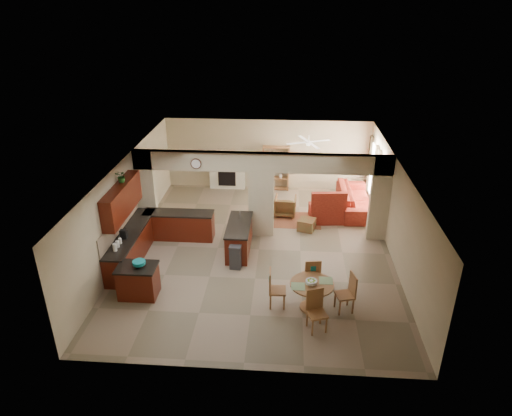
# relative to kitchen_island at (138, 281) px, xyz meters

# --- Properties ---
(floor) EXTENTS (10.00, 10.00, 0.00)m
(floor) POSITION_rel_kitchen_island_xyz_m (2.96, 2.58, -0.44)
(floor) COLOR #86735D
(floor) RESTS_ON ground
(ceiling) EXTENTS (10.00, 10.00, 0.00)m
(ceiling) POSITION_rel_kitchen_island_xyz_m (2.96, 2.58, 2.36)
(ceiling) COLOR white
(ceiling) RESTS_ON wall_back
(wall_back) EXTENTS (8.00, 0.00, 8.00)m
(wall_back) POSITION_rel_kitchen_island_xyz_m (2.96, 7.58, 0.96)
(wall_back) COLOR #C1AE8D
(wall_back) RESTS_ON floor
(wall_front) EXTENTS (8.00, 0.00, 8.00)m
(wall_front) POSITION_rel_kitchen_island_xyz_m (2.96, -2.42, 0.96)
(wall_front) COLOR #C1AE8D
(wall_front) RESTS_ON floor
(wall_left) EXTENTS (0.00, 10.00, 10.00)m
(wall_left) POSITION_rel_kitchen_island_xyz_m (-1.04, 2.58, 0.96)
(wall_left) COLOR #C1AE8D
(wall_left) RESTS_ON floor
(wall_right) EXTENTS (0.00, 10.00, 10.00)m
(wall_right) POSITION_rel_kitchen_island_xyz_m (6.96, 2.58, 0.96)
(wall_right) COLOR #C1AE8D
(wall_right) RESTS_ON floor
(partition_left_pier) EXTENTS (0.60, 0.25, 2.80)m
(partition_left_pier) POSITION_rel_kitchen_island_xyz_m (-0.74, 3.58, 0.96)
(partition_left_pier) COLOR #C1AE8D
(partition_left_pier) RESTS_ON floor
(partition_center_pier) EXTENTS (0.80, 0.25, 2.20)m
(partition_center_pier) POSITION_rel_kitchen_island_xyz_m (2.96, 3.58, 0.66)
(partition_center_pier) COLOR #C1AE8D
(partition_center_pier) RESTS_ON floor
(partition_right_pier) EXTENTS (0.60, 0.25, 2.80)m
(partition_right_pier) POSITION_rel_kitchen_island_xyz_m (6.66, 3.58, 0.96)
(partition_right_pier) COLOR #C1AE8D
(partition_right_pier) RESTS_ON floor
(partition_header) EXTENTS (8.00, 0.25, 0.60)m
(partition_header) POSITION_rel_kitchen_island_xyz_m (2.96, 3.58, 2.06)
(partition_header) COLOR #C1AE8D
(partition_header) RESTS_ON partition_center_pier
(kitchen_counter) EXTENTS (2.52, 3.29, 1.48)m
(kitchen_counter) POSITION_rel_kitchen_island_xyz_m (-0.30, 2.33, 0.02)
(kitchen_counter) COLOR #3F1807
(kitchen_counter) RESTS_ON floor
(upper_cabinets) EXTENTS (0.35, 2.40, 0.90)m
(upper_cabinets) POSITION_rel_kitchen_island_xyz_m (-0.86, 1.78, 1.48)
(upper_cabinets) COLOR #3F1807
(upper_cabinets) RESTS_ON wall_left
(peninsula) EXTENTS (0.70, 1.85, 0.91)m
(peninsula) POSITION_rel_kitchen_island_xyz_m (2.36, 2.46, 0.01)
(peninsula) COLOR #3F1807
(peninsula) RESTS_ON floor
(wall_clock) EXTENTS (0.34, 0.03, 0.34)m
(wall_clock) POSITION_rel_kitchen_island_xyz_m (0.96, 3.43, 2.01)
(wall_clock) COLOR #472417
(wall_clock) RESTS_ON partition_header
(rug) EXTENTS (1.60, 1.30, 0.01)m
(rug) POSITION_rel_kitchen_island_xyz_m (4.16, 4.68, -0.44)
(rug) COLOR brown
(rug) RESTS_ON floor
(fireplace) EXTENTS (1.60, 0.35, 1.20)m
(fireplace) POSITION_rel_kitchen_island_xyz_m (1.36, 7.41, 0.17)
(fireplace) COLOR silver
(fireplace) RESTS_ON floor
(shelving_unit) EXTENTS (1.00, 0.32, 1.80)m
(shelving_unit) POSITION_rel_kitchen_island_xyz_m (3.31, 7.40, 0.46)
(shelving_unit) COLOR brown
(shelving_unit) RESTS_ON floor
(window_a) EXTENTS (0.02, 0.90, 1.90)m
(window_a) POSITION_rel_kitchen_island_xyz_m (6.93, 4.88, 0.76)
(window_a) COLOR white
(window_a) RESTS_ON wall_right
(window_b) EXTENTS (0.02, 0.90, 1.90)m
(window_b) POSITION_rel_kitchen_island_xyz_m (6.93, 6.58, 0.76)
(window_b) COLOR white
(window_b) RESTS_ON wall_right
(glazed_door) EXTENTS (0.02, 0.70, 2.10)m
(glazed_door) POSITION_rel_kitchen_island_xyz_m (6.93, 5.73, 0.61)
(glazed_door) COLOR white
(glazed_door) RESTS_ON wall_right
(drape_a_left) EXTENTS (0.10, 0.28, 2.30)m
(drape_a_left) POSITION_rel_kitchen_island_xyz_m (6.89, 4.28, 0.76)
(drape_a_left) COLOR #47201C
(drape_a_left) RESTS_ON wall_right
(drape_a_right) EXTENTS (0.10, 0.28, 2.30)m
(drape_a_right) POSITION_rel_kitchen_island_xyz_m (6.89, 5.48, 0.76)
(drape_a_right) COLOR #47201C
(drape_a_right) RESTS_ON wall_right
(drape_b_left) EXTENTS (0.10, 0.28, 2.30)m
(drape_b_left) POSITION_rel_kitchen_island_xyz_m (6.89, 5.98, 0.76)
(drape_b_left) COLOR #47201C
(drape_b_left) RESTS_ON wall_right
(drape_b_right) EXTENTS (0.10, 0.28, 2.30)m
(drape_b_right) POSITION_rel_kitchen_island_xyz_m (6.89, 7.18, 0.76)
(drape_b_right) COLOR #47201C
(drape_b_right) RESTS_ON wall_right
(ceiling_fan) EXTENTS (1.00, 1.00, 0.10)m
(ceiling_fan) POSITION_rel_kitchen_island_xyz_m (4.46, 5.58, 2.12)
(ceiling_fan) COLOR white
(ceiling_fan) RESTS_ON ceiling
(kitchen_island) EXTENTS (1.02, 0.73, 0.88)m
(kitchen_island) POSITION_rel_kitchen_island_xyz_m (0.00, 0.00, 0.00)
(kitchen_island) COLOR #3F1807
(kitchen_island) RESTS_ON floor
(teal_bowl) EXTENTS (0.33, 0.33, 0.15)m
(teal_bowl) POSITION_rel_kitchen_island_xyz_m (0.08, 0.01, 0.51)
(teal_bowl) COLOR teal
(teal_bowl) RESTS_ON kitchen_island
(trash_can) EXTENTS (0.33, 0.29, 0.67)m
(trash_can) POSITION_rel_kitchen_island_xyz_m (2.36, 1.49, -0.11)
(trash_can) COLOR #303033
(trash_can) RESTS_ON floor
(dining_table) EXTENTS (1.09, 1.09, 0.74)m
(dining_table) POSITION_rel_kitchen_island_xyz_m (4.46, -0.23, 0.05)
(dining_table) COLOR brown
(dining_table) RESTS_ON floor
(fruit_bowl) EXTENTS (0.28, 0.28, 0.15)m
(fruit_bowl) POSITION_rel_kitchen_island_xyz_m (4.43, -0.29, 0.37)
(fruit_bowl) COLOR #7FBB28
(fruit_bowl) RESTS_ON dining_table
(sofa) EXTENTS (2.82, 1.14, 0.82)m
(sofa) POSITION_rel_kitchen_island_xyz_m (6.26, 5.71, -0.03)
(sofa) COLOR maroon
(sofa) RESTS_ON floor
(chaise) EXTENTS (1.27, 1.08, 0.47)m
(chaise) POSITION_rel_kitchen_island_xyz_m (5.19, 4.82, -0.21)
(chaise) COLOR maroon
(chaise) RESTS_ON floor
(armchair) EXTENTS (0.80, 0.81, 0.69)m
(armchair) POSITION_rel_kitchen_island_xyz_m (3.73, 5.10, -0.10)
(armchair) COLOR maroon
(armchair) RESTS_ON floor
(ottoman) EXTENTS (0.66, 0.66, 0.38)m
(ottoman) POSITION_rel_kitchen_island_xyz_m (4.47, 4.00, -0.25)
(ottoman) COLOR maroon
(ottoman) RESTS_ON floor
(plant) EXTENTS (0.39, 0.36, 0.35)m
(plant) POSITION_rel_kitchen_island_xyz_m (-0.86, 1.98, 2.10)
(plant) COLOR #164913
(plant) RESTS_ON upper_cabinets
(chair_north) EXTENTS (0.48, 0.48, 1.02)m
(chair_north) POSITION_rel_kitchen_island_xyz_m (4.49, 0.45, 0.11)
(chair_north) COLOR brown
(chair_north) RESTS_ON floor
(chair_east) EXTENTS (0.52, 0.52, 1.02)m
(chair_east) POSITION_rel_kitchen_island_xyz_m (5.35, -0.23, 0.11)
(chair_east) COLOR brown
(chair_east) RESTS_ON floor
(chair_south) EXTENTS (0.54, 0.54, 1.02)m
(chair_south) POSITION_rel_kitchen_island_xyz_m (4.53, -0.95, 0.11)
(chair_south) COLOR brown
(chair_south) RESTS_ON floor
(chair_west) EXTENTS (0.44, 0.43, 1.02)m
(chair_west) POSITION_rel_kitchen_island_xyz_m (3.53, -0.18, 0.11)
(chair_west) COLOR brown
(chair_west) RESTS_ON floor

